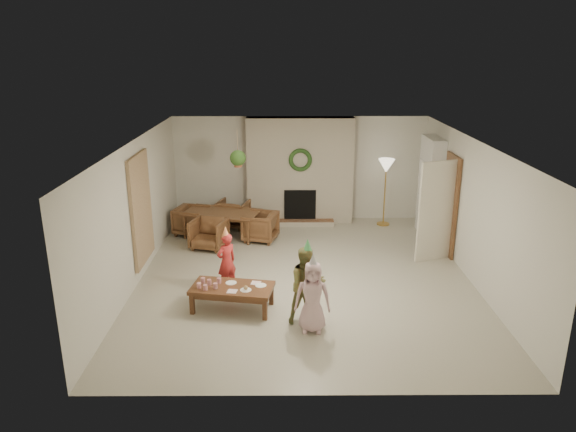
{
  "coord_description": "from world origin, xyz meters",
  "views": [
    {
      "loc": [
        -0.35,
        -9.01,
        4.07
      ],
      "look_at": [
        -0.3,
        0.4,
        1.05
      ],
      "focal_mm": 33.21,
      "sensor_mm": 36.0,
      "label": 1
    }
  ],
  "objects_px": {
    "coffee_table_top": "(232,288)",
    "dining_chair_right": "(260,226)",
    "dining_chair_near": "(209,234)",
    "dining_chair_far": "(233,214)",
    "dining_chair_left": "(192,220)",
    "child_red": "(227,262)",
    "child_pink": "(312,297)",
    "dining_table": "(222,224)",
    "child_plaid": "(307,285)"
  },
  "relations": [
    {
      "from": "dining_chair_left",
      "to": "child_pink",
      "type": "distance_m",
      "value": 4.98
    },
    {
      "from": "dining_chair_near",
      "to": "dining_chair_right",
      "type": "distance_m",
      "value": 1.15
    },
    {
      "from": "dining_chair_right",
      "to": "child_pink",
      "type": "relative_size",
      "value": 0.64
    },
    {
      "from": "coffee_table_top",
      "to": "child_plaid",
      "type": "xyz_separation_m",
      "value": [
        1.18,
        -0.42,
        0.24
      ]
    },
    {
      "from": "child_pink",
      "to": "dining_chair_left",
      "type": "bearing_deg",
      "value": 124.72
    },
    {
      "from": "dining_table",
      "to": "coffee_table_top",
      "type": "bearing_deg",
      "value": -65.5
    },
    {
      "from": "dining_table",
      "to": "coffee_table_top",
      "type": "relative_size",
      "value": 1.26
    },
    {
      "from": "dining_chair_far",
      "to": "child_red",
      "type": "bearing_deg",
      "value": 108.76
    },
    {
      "from": "coffee_table_top",
      "to": "dining_chair_near",
      "type": "bearing_deg",
      "value": 114.94
    },
    {
      "from": "dining_chair_left",
      "to": "child_pink",
      "type": "height_order",
      "value": "child_pink"
    },
    {
      "from": "dining_chair_near",
      "to": "child_pink",
      "type": "height_order",
      "value": "child_pink"
    },
    {
      "from": "dining_chair_right",
      "to": "child_pink",
      "type": "height_order",
      "value": "child_pink"
    },
    {
      "from": "dining_table",
      "to": "child_plaid",
      "type": "bearing_deg",
      "value": -50.39
    },
    {
      "from": "dining_chair_left",
      "to": "child_red",
      "type": "height_order",
      "value": "child_red"
    },
    {
      "from": "dining_chair_near",
      "to": "dining_chair_far",
      "type": "relative_size",
      "value": 1.0
    },
    {
      "from": "dining_chair_right",
      "to": "child_plaid",
      "type": "height_order",
      "value": "child_plaid"
    },
    {
      "from": "dining_table",
      "to": "child_pink",
      "type": "distance_m",
      "value": 4.5
    },
    {
      "from": "dining_chair_near",
      "to": "dining_chair_right",
      "type": "xyz_separation_m",
      "value": [
        1.05,
        0.46,
        0.0
      ]
    },
    {
      "from": "dining_chair_far",
      "to": "child_red",
      "type": "distance_m",
      "value": 3.38
    },
    {
      "from": "dining_chair_left",
      "to": "dining_table",
      "type": "bearing_deg",
      "value": -90.0
    },
    {
      "from": "dining_table",
      "to": "child_plaid",
      "type": "height_order",
      "value": "child_plaid"
    },
    {
      "from": "coffee_table_top",
      "to": "dining_chair_far",
      "type": "bearing_deg",
      "value": 104.77
    },
    {
      "from": "dining_chair_far",
      "to": "coffee_table_top",
      "type": "distance_m",
      "value": 4.13
    },
    {
      "from": "dining_chair_far",
      "to": "coffee_table_top",
      "type": "bearing_deg",
      "value": 110.37
    },
    {
      "from": "dining_chair_near",
      "to": "child_plaid",
      "type": "bearing_deg",
      "value": -43.27
    },
    {
      "from": "child_red",
      "to": "dining_chair_right",
      "type": "bearing_deg",
      "value": -140.72
    },
    {
      "from": "dining_chair_near",
      "to": "dining_chair_far",
      "type": "bearing_deg",
      "value": 90.0
    },
    {
      "from": "child_red",
      "to": "child_plaid",
      "type": "height_order",
      "value": "child_plaid"
    },
    {
      "from": "dining_chair_far",
      "to": "dining_chair_right",
      "type": "xyz_separation_m",
      "value": [
        0.68,
        -0.93,
        0.0
      ]
    },
    {
      "from": "dining_chair_right",
      "to": "coffee_table_top",
      "type": "height_order",
      "value": "dining_chair_right"
    },
    {
      "from": "dining_chair_far",
      "to": "child_pink",
      "type": "height_order",
      "value": "child_pink"
    },
    {
      "from": "dining_chair_near",
      "to": "coffee_table_top",
      "type": "height_order",
      "value": "dining_chair_near"
    },
    {
      "from": "dining_chair_left",
      "to": "child_plaid",
      "type": "height_order",
      "value": "child_plaid"
    },
    {
      "from": "dining_chair_near",
      "to": "dining_chair_left",
      "type": "height_order",
      "value": "same"
    },
    {
      "from": "dining_chair_far",
      "to": "coffee_table_top",
      "type": "relative_size",
      "value": 0.54
    },
    {
      "from": "dining_table",
      "to": "dining_chair_far",
      "type": "distance_m",
      "value": 0.72
    },
    {
      "from": "dining_chair_far",
      "to": "dining_chair_left",
      "type": "bearing_deg",
      "value": 45.0
    },
    {
      "from": "child_red",
      "to": "child_pink",
      "type": "relative_size",
      "value": 0.94
    },
    {
      "from": "dining_table",
      "to": "child_red",
      "type": "relative_size",
      "value": 1.59
    },
    {
      "from": "dining_chair_far",
      "to": "child_red",
      "type": "xyz_separation_m",
      "value": [
        0.21,
        -3.37,
        0.2
      ]
    },
    {
      "from": "dining_chair_far",
      "to": "dining_chair_right",
      "type": "bearing_deg",
      "value": 141.34
    },
    {
      "from": "dining_chair_left",
      "to": "child_red",
      "type": "bearing_deg",
      "value": -143.98
    },
    {
      "from": "dining_chair_near",
      "to": "child_pink",
      "type": "bearing_deg",
      "value": -44.44
    },
    {
      "from": "dining_table",
      "to": "dining_chair_left",
      "type": "relative_size",
      "value": 2.34
    },
    {
      "from": "dining_table",
      "to": "dining_chair_right",
      "type": "bearing_deg",
      "value": 0.0
    },
    {
      "from": "dining_chair_near",
      "to": "child_pink",
      "type": "distance_m",
      "value": 3.96
    },
    {
      "from": "coffee_table_top",
      "to": "dining_chair_right",
      "type": "bearing_deg",
      "value": 94.14
    },
    {
      "from": "dining_chair_left",
      "to": "child_red",
      "type": "relative_size",
      "value": 0.68
    },
    {
      "from": "dining_table",
      "to": "child_pink",
      "type": "xyz_separation_m",
      "value": [
        1.81,
        -4.11,
        0.26
      ]
    },
    {
      "from": "child_plaid",
      "to": "child_pink",
      "type": "bearing_deg",
      "value": -95.7
    }
  ]
}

